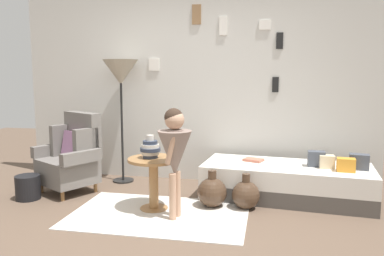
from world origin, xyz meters
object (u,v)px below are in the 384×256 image
Objects in this scene: side_table at (154,173)px; demijohn_far at (246,195)px; daybed at (286,182)px; book_on_daybed at (253,160)px; person_child at (175,149)px; vase_striped at (150,149)px; demijohn_near at (212,192)px; armchair at (72,156)px; floor_lamp at (121,76)px; magazine_basket at (28,187)px.

side_table is 1.02m from demijohn_far.
daybed is 0.46m from book_on_daybed.
daybed is at bearing -18.04° from book_on_daybed.
book_on_daybed is (0.73, 1.00, -0.30)m from person_child.
vase_striped is 0.60× the size of demijohn_near.
book_on_daybed is at bearing 54.56° from demijohn_near.
armchair reaches higher than daybed.
demijohn_far is (1.00, 0.21, -0.51)m from vase_striped.
armchair is 1.20m from floor_lamp.
demijohn_near is (0.60, 0.20, -0.23)m from side_table.
daybed is (2.58, 0.22, -0.24)m from armchair.
floor_lamp reaches higher than armchair.
side_table is 0.27m from vase_striped.
demijohn_far is (0.68, 0.43, -0.56)m from person_child.
daybed is at bearing 24.52° from vase_striped.
vase_striped is 0.63× the size of demijohn_far.
book_on_daybed is (1.05, 0.78, -0.25)m from vase_striped.
book_on_daybed is at bearing 53.97° from person_child.
floor_lamp is (0.44, 0.54, 0.98)m from armchair.
floor_lamp is at bearing 171.38° from daybed.
armchair reaches higher than book_on_daybed.
demijohn_far is at bearing -134.68° from daybed.
floor_lamp is 5.81× the size of magazine_basket.
person_child is 3.98× the size of magazine_basket.
armchair reaches higher than side_table.
armchair is 1.73× the size of side_table.
floor_lamp reaches higher than magazine_basket.
floor_lamp reaches higher than daybed.
demijohn_far is at bearing 32.57° from person_child.
demijohn_near is at bearing 18.52° from side_table.
book_on_daybed is at bearing 36.67° from vase_striped.
daybed is at bearing 29.71° from demijohn_near.
person_child is 1.27m from book_on_daybed.
floor_lamp is (-2.13, 0.32, 1.22)m from daybed.
vase_striped reaches higher than side_table.
vase_striped is 0.39m from person_child.
demijohn_far is at bearing 11.95° from vase_striped.
book_on_daybed is 0.54× the size of demijohn_near.
magazine_basket is (-2.94, -0.61, -0.06)m from daybed.
armchair is 3.46× the size of magazine_basket.
vase_striped reaches higher than demijohn_far.
daybed is 3.00m from magazine_basket.
armchair reaches higher than vase_striped.
side_table is at bearing -167.43° from demijohn_far.
daybed is 4.82× the size of demijohn_near.
armchair is 1.25m from side_table.
floor_lamp reaches higher than vase_striped.
daybed reaches higher than magazine_basket.
person_child is at bearing -141.86° from daybed.
armchair is 2.51× the size of demijohn_far.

